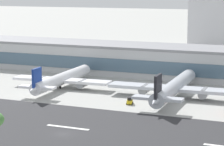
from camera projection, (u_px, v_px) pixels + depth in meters
ground_plane at (63, 134)px, 123.66m from camera, size 1400.00×1400.00×0.00m
runway_strip at (74, 128)px, 128.81m from camera, size 800.00×42.30×0.08m
runway_centreline_dash_4 at (68, 127)px, 129.46m from camera, size 12.00×1.20×0.01m
terminal_building at (155, 60)px, 205.53m from camera, size 217.12×23.96×12.22m
airliner_navy_tail_gate_0 at (60, 80)px, 179.15m from camera, size 36.51×47.55×9.92m
airliner_black_tail_gate_1 at (173, 88)px, 162.64m from camera, size 43.69×52.27×10.91m
service_baggage_tug_2 at (130, 101)px, 155.37m from camera, size 2.53×3.50×2.20m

